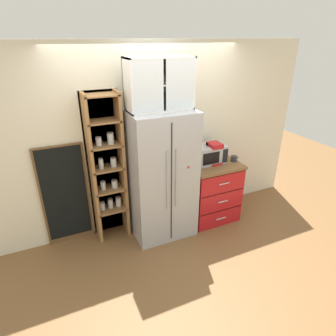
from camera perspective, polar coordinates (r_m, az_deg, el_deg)
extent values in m
plane|color=brown|center=(4.28, -1.11, -12.22)|extent=(10.54, 10.54, 0.00)
cube|color=silver|center=(4.00, -3.53, 5.81)|extent=(4.85, 0.10, 2.55)
cube|color=#ADAFB5|center=(3.83, -1.37, -1.45)|extent=(0.83, 0.65, 1.76)
cube|color=black|center=(3.56, 0.70, -3.60)|extent=(0.01, 0.01, 1.62)
cylinder|color=#ADAFB5|center=(3.49, -0.11, -2.60)|extent=(0.02, 0.02, 0.79)
cylinder|color=#ADAFB5|center=(3.54, 1.67, -2.23)|extent=(0.02, 0.02, 0.79)
cube|color=red|center=(3.56, 4.12, 0.13)|extent=(0.02, 0.01, 0.02)
cube|color=brown|center=(3.91, -12.49, 0.43)|extent=(0.47, 0.04, 2.00)
cube|color=#9E7042|center=(3.74, -14.86, -0.99)|extent=(0.04, 0.27, 2.00)
cube|color=#9E7042|center=(3.80, -9.12, 0.04)|extent=(0.04, 0.27, 2.00)
cube|color=#9E7042|center=(4.04, -11.24, -7.93)|extent=(0.41, 0.27, 0.02)
cylinder|color=silver|center=(4.01, -13.02, -7.43)|extent=(0.08, 0.08, 0.10)
cylinder|color=#E0C67F|center=(4.02, -13.00, -7.61)|extent=(0.07, 0.07, 0.07)
cylinder|color=#B2B2B7|center=(3.98, -13.10, -6.74)|extent=(0.07, 0.07, 0.01)
cylinder|color=silver|center=(4.02, -11.42, -6.99)|extent=(0.07, 0.07, 0.12)
cylinder|color=white|center=(4.03, -11.40, -7.21)|extent=(0.06, 0.06, 0.08)
cylinder|color=#B2B2B7|center=(3.98, -11.51, -6.17)|extent=(0.07, 0.07, 0.01)
cylinder|color=silver|center=(4.04, -9.85, -6.67)|extent=(0.08, 0.08, 0.12)
cylinder|color=#382316|center=(4.05, -9.83, -6.89)|extent=(0.07, 0.07, 0.08)
cylinder|color=#B2B2B7|center=(4.00, -9.92, -5.85)|extent=(0.07, 0.07, 0.01)
cube|color=#9E7042|center=(3.89, -11.61, -4.10)|extent=(0.41, 0.27, 0.02)
cylinder|color=silver|center=(3.85, -12.84, -3.45)|extent=(0.07, 0.07, 0.11)
cylinder|color=white|center=(3.86, -12.81, -3.67)|extent=(0.06, 0.06, 0.07)
cylinder|color=#B2B2B7|center=(3.82, -12.92, -2.65)|extent=(0.06, 0.06, 0.01)
cylinder|color=silver|center=(3.87, -10.62, -3.20)|extent=(0.08, 0.08, 0.10)
cylinder|color=#B77A38|center=(3.88, -10.60, -3.39)|extent=(0.07, 0.07, 0.06)
cylinder|color=#B2B2B7|center=(3.84, -10.68, -2.49)|extent=(0.08, 0.08, 0.01)
cube|color=#9E7042|center=(3.75, -12.01, 0.03)|extent=(0.41, 0.27, 0.02)
cylinder|color=silver|center=(3.70, -13.23, 0.80)|extent=(0.06, 0.06, 0.13)
cylinder|color=#CCB78C|center=(3.71, -13.20, 0.53)|extent=(0.05, 0.05, 0.09)
cylinder|color=#B2B2B7|center=(3.67, -13.33, 1.79)|extent=(0.06, 0.06, 0.01)
cylinder|color=silver|center=(3.73, -10.82, 1.09)|extent=(0.08, 0.08, 0.11)
cylinder|color=#2D2D2D|center=(3.74, -10.80, 0.86)|extent=(0.07, 0.07, 0.07)
cylinder|color=#B2B2B7|center=(3.71, -10.90, 1.95)|extent=(0.07, 0.07, 0.01)
cube|color=#9E7042|center=(3.63, -12.44, 4.45)|extent=(0.41, 0.27, 0.02)
cylinder|color=silver|center=(3.61, -13.67, 5.14)|extent=(0.07, 0.07, 0.10)
cylinder|color=brown|center=(3.61, -13.65, 4.93)|extent=(0.06, 0.06, 0.07)
cylinder|color=#B2B2B7|center=(3.59, -13.76, 5.96)|extent=(0.07, 0.07, 0.01)
cylinder|color=silver|center=(3.62, -11.39, 5.74)|extent=(0.08, 0.08, 0.13)
cylinder|color=beige|center=(3.63, -11.37, 5.44)|extent=(0.07, 0.07, 0.09)
cylinder|color=#B2B2B7|center=(3.60, -11.49, 6.83)|extent=(0.08, 0.08, 0.01)
cube|color=#9E7042|center=(3.54, -12.90, 9.13)|extent=(0.41, 0.27, 0.02)
cube|color=#9E7042|center=(3.47, -13.39, 14.03)|extent=(0.41, 0.27, 0.02)
cube|color=red|center=(4.39, 8.51, -4.63)|extent=(0.72, 0.62, 0.87)
cube|color=brown|center=(4.19, 8.90, 0.78)|extent=(0.75, 0.65, 0.04)
cube|color=black|center=(4.25, 10.63, -8.35)|extent=(0.70, 0.00, 0.01)
cube|color=silver|center=(4.32, 10.56, -9.88)|extent=(0.16, 0.01, 0.01)
cube|color=black|center=(4.10, 10.95, -4.96)|extent=(0.70, 0.00, 0.01)
cube|color=silver|center=(4.17, 10.87, -6.60)|extent=(0.16, 0.01, 0.01)
cube|color=black|center=(3.97, 11.28, -1.33)|extent=(0.70, 0.00, 0.01)
cube|color=silver|center=(4.02, 11.20, -3.08)|extent=(0.16, 0.01, 0.01)
cube|color=#ADAFB5|center=(4.15, 8.15, 2.83)|extent=(0.44, 0.32, 0.26)
cube|color=black|center=(3.99, 8.65, 1.89)|extent=(0.26, 0.01, 0.17)
cube|color=black|center=(4.11, 11.37, 2.39)|extent=(0.08, 0.01, 0.20)
cube|color=red|center=(4.16, 9.08, 1.12)|extent=(0.17, 0.20, 0.03)
cube|color=red|center=(4.16, 8.69, 3.18)|extent=(0.17, 0.06, 0.30)
cube|color=red|center=(4.06, 9.33, 4.54)|extent=(0.17, 0.20, 0.06)
cylinder|color=black|center=(4.12, 9.22, 2.02)|extent=(0.11, 0.11, 0.12)
cylinder|color=#2D2D33|center=(4.28, 13.01, 1.84)|extent=(0.09, 0.09, 0.08)
torus|color=#2D2D33|center=(4.31, 13.62, 2.01)|extent=(0.05, 0.01, 0.05)
cylinder|color=#8CA37F|center=(4.17, 8.90, 1.68)|extent=(0.07, 0.07, 0.10)
torus|color=#8CA37F|center=(4.19, 9.46, 1.85)|extent=(0.05, 0.01, 0.05)
cylinder|color=navy|center=(4.21, 8.37, 2.62)|extent=(0.06, 0.06, 0.18)
cone|color=navy|center=(4.18, 8.46, 3.85)|extent=(0.06, 0.06, 0.04)
cylinder|color=navy|center=(4.17, 8.48, 4.24)|extent=(0.03, 0.03, 0.07)
cylinder|color=black|center=(4.15, 8.52, 4.75)|extent=(0.03, 0.03, 0.01)
cube|color=silver|center=(3.63, -2.65, 16.73)|extent=(0.80, 0.02, 0.61)
cube|color=silver|center=(3.46, -1.77, 21.26)|extent=(0.80, 0.32, 0.02)
cube|color=silver|center=(3.54, -1.64, 11.69)|extent=(0.80, 0.32, 0.02)
cube|color=silver|center=(3.36, -8.09, 15.87)|extent=(0.02, 0.32, 0.61)
cube|color=silver|center=(3.65, 4.19, 16.75)|extent=(0.02, 0.32, 0.61)
cube|color=silver|center=(3.49, -1.70, 16.42)|extent=(0.77, 0.30, 0.02)
cube|color=silver|center=(3.27, -3.98, 15.81)|extent=(0.37, 0.01, 0.57)
cube|color=silver|center=(3.43, 2.54, 16.26)|extent=(0.37, 0.01, 0.57)
cylinder|color=silver|center=(3.45, -6.02, 11.39)|extent=(0.05, 0.05, 0.00)
cylinder|color=silver|center=(3.44, -6.05, 11.93)|extent=(0.01, 0.01, 0.07)
cone|color=silver|center=(3.43, -6.09, 12.90)|extent=(0.06, 0.06, 0.05)
cylinder|color=silver|center=(3.54, -1.64, 11.88)|extent=(0.05, 0.05, 0.00)
cylinder|color=silver|center=(3.53, -1.65, 12.40)|extent=(0.01, 0.01, 0.07)
cone|color=silver|center=(3.52, -1.66, 13.36)|extent=(0.06, 0.06, 0.05)
cylinder|color=silver|center=(3.65, 2.50, 12.28)|extent=(0.05, 0.05, 0.00)
cylinder|color=silver|center=(3.65, 2.51, 12.78)|extent=(0.01, 0.01, 0.07)
cone|color=silver|center=(3.64, 2.52, 13.71)|extent=(0.06, 0.06, 0.05)
cylinder|color=white|center=(3.40, -5.61, 16.78)|extent=(0.06, 0.06, 0.07)
cylinder|color=white|center=(3.45, -2.99, 16.99)|extent=(0.06, 0.06, 0.07)
cylinder|color=white|center=(3.51, -0.45, 17.15)|extent=(0.06, 0.06, 0.07)
cylinder|color=white|center=(3.58, 2.00, 17.29)|extent=(0.06, 0.06, 0.07)
cube|color=brown|center=(3.95, -19.82, -5.22)|extent=(0.60, 0.04, 1.39)
cube|color=black|center=(3.92, -19.85, -4.98)|extent=(0.54, 0.01, 1.29)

